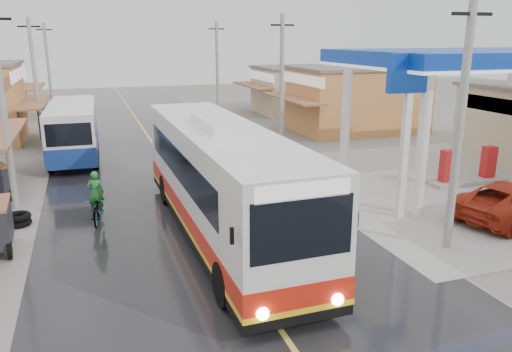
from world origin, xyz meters
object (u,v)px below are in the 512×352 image
object	(u,v)px
coach_bus	(220,180)
cyclist	(97,205)
tyre_stack	(18,219)
jeepney	(512,201)
second_bus	(74,129)

from	to	relation	value
coach_bus	cyclist	xyz separation A→B (m)	(-4.09, 2.71, -1.34)
coach_bus	tyre_stack	size ratio (longest dim) A/B	14.57
jeepney	coach_bus	bearing A→B (deg)	64.10
cyclist	tyre_stack	bearing A→B (deg)	174.39
cyclist	tyre_stack	xyz separation A→B (m)	(-2.79, 0.59, -0.44)
cyclist	tyre_stack	distance (m)	2.89
coach_bus	tyre_stack	bearing A→B (deg)	153.52
second_bus	jeepney	distance (m)	22.69
jeepney	tyre_stack	xyz separation A→B (m)	(-17.79, 5.34, -0.49)
second_bus	tyre_stack	distance (m)	11.13
cyclist	tyre_stack	world-z (taller)	cyclist
coach_bus	cyclist	distance (m)	5.09
second_bus	coach_bus	bearing A→B (deg)	-69.19
cyclist	second_bus	bearing A→B (deg)	100.69
jeepney	cyclist	size ratio (longest dim) A/B	2.55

